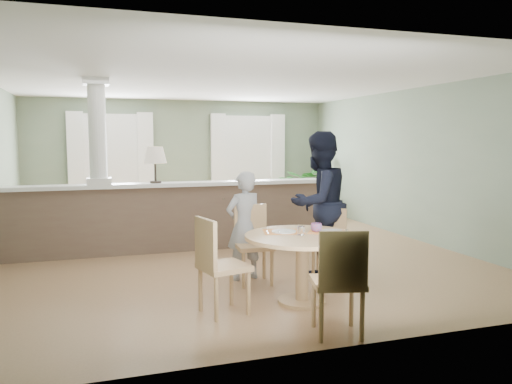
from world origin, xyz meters
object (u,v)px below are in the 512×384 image
object	(u,v)px
sofa	(201,211)
chair_near	(340,278)
child_person	(244,226)
man_person	(319,203)
houseplant	(304,187)
dining_table	(303,249)
chair_side	(217,261)
chair_far_boy	(253,240)
chair_far_man	(330,241)

from	to	relation	value
sofa	chair_near	size ratio (longest dim) A/B	2.86
sofa	child_person	xyz separation A→B (m)	(-0.12, -3.36, 0.28)
sofa	man_person	bearing A→B (deg)	-82.20
houseplant	man_person	distance (m)	5.14
chair_near	man_person	bearing A→B (deg)	-95.97
dining_table	chair_near	distance (m)	1.00
chair_side	sofa	bearing A→B (deg)	-22.88
sofa	man_person	world-z (taller)	man_person
dining_table	chair_side	bearing A→B (deg)	-175.59
houseplant	man_person	size ratio (longest dim) A/B	0.71
chair_side	child_person	xyz separation A→B (m)	(0.63, 1.17, 0.14)
chair_side	child_person	distance (m)	1.34
chair_side	child_person	world-z (taller)	child_person
chair_far_boy	man_person	world-z (taller)	man_person
dining_table	chair_far_boy	bearing A→B (deg)	106.08
sofa	dining_table	distance (m)	4.47
chair_far_man	chair_near	size ratio (longest dim) A/B	0.90
sofa	chair_far_boy	size ratio (longest dim) A/B	2.97
child_person	man_person	distance (m)	1.05
chair_side	chair_far_boy	bearing A→B (deg)	-47.74
chair_near	sofa	bearing A→B (deg)	-74.37
chair_far_man	chair_side	distance (m)	1.86
chair_near	child_person	distance (m)	2.12
chair_far_boy	child_person	world-z (taller)	child_person
sofa	child_person	bearing A→B (deg)	-99.06
chair_far_boy	chair_far_man	xyz separation A→B (m)	(0.97, -0.21, -0.03)
sofa	chair_side	bearing A→B (deg)	-106.43
chair_far_boy	chair_near	xyz separation A→B (m)	(0.21, -1.95, 0.02)
dining_table	chair_near	size ratio (longest dim) A/B	1.25
child_person	chair_far_man	bearing A→B (deg)	146.32
chair_far_man	chair_far_boy	bearing A→B (deg)	-158.05
chair_near	chair_far_man	bearing A→B (deg)	-99.57
dining_table	man_person	world-z (taller)	man_person
chair_far_boy	child_person	bearing A→B (deg)	119.35
dining_table	man_person	distance (m)	1.29
man_person	chair_side	bearing A→B (deg)	12.05
chair_far_man	child_person	world-z (taller)	child_person
chair_side	child_person	size ratio (longest dim) A/B	0.72
chair_side	man_person	distance (m)	2.04
dining_table	sofa	bearing A→B (deg)	92.85
chair_near	chair_side	distance (m)	1.30
houseplant	child_person	xyz separation A→B (m)	(-2.86, -4.74, 0.02)
dining_table	chair_far_boy	size ratio (longest dim) A/B	1.30
houseplant	chair_near	world-z (taller)	houseplant
child_person	chair_side	bearing A→B (deg)	46.98
chair_near	man_person	size ratio (longest dim) A/B	0.53
houseplant	dining_table	world-z (taller)	houseplant
chair_far_boy	chair_near	bearing A→B (deg)	-80.65
dining_table	houseplant	bearing A→B (deg)	66.69
chair_near	man_person	xyz separation A→B (m)	(0.74, 2.04, 0.39)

